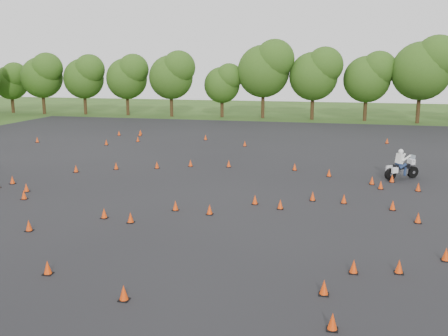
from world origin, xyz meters
The scene contains 5 objects.
ground centered at (0.00, 0.00, 0.00)m, with size 140.00×140.00×0.00m, color #2D5119.
asphalt_pad centered at (0.00, 6.00, 0.01)m, with size 62.00×62.00×0.00m, color black.
treeline centered at (3.80, 34.67, 4.50)m, with size 86.62×32.69×10.38m.
traffic_cones centered at (-0.45, 5.50, 0.23)m, with size 37.10×33.24×0.45m.
rider_white centered at (9.82, 8.85, 0.92)m, with size 2.37×0.73×1.83m, color silver, non-canonical shape.
Camera 1 is at (6.01, -22.00, 6.81)m, focal length 40.00 mm.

